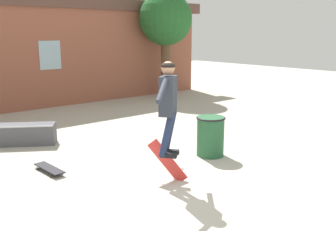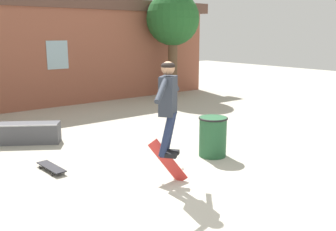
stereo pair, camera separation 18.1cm
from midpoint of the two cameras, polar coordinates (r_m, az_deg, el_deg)
The scene contains 7 objects.
ground_plane at distance 5.49m, azimuth -1.14°, elevation -13.12°, with size 40.00×40.00×0.00m, color #B2AD9E.
tree_right at distance 14.07m, azimuth -0.76°, elevation 14.29°, with size 1.94×1.94×3.85m.
skate_ledge at distance 8.71m, azimuth -21.84°, elevation -2.67°, with size 1.38×1.09×0.45m.
trash_bin at distance 7.36m, azimuth 5.79°, elevation -3.02°, with size 0.57×0.57×0.78m.
skater at distance 5.79m, azimuth -0.88°, elevation 2.31°, with size 1.06×0.84×1.50m.
skateboard_flipping at distance 6.16m, azimuth -0.92°, elevation -6.98°, with size 0.42×0.56×0.76m.
skateboard_resting at distance 6.90m, azimuth -18.36°, elevation -7.65°, with size 0.27×0.78×0.08m.
Camera 1 is at (-3.16, -3.81, 2.37)m, focal length 40.00 mm.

